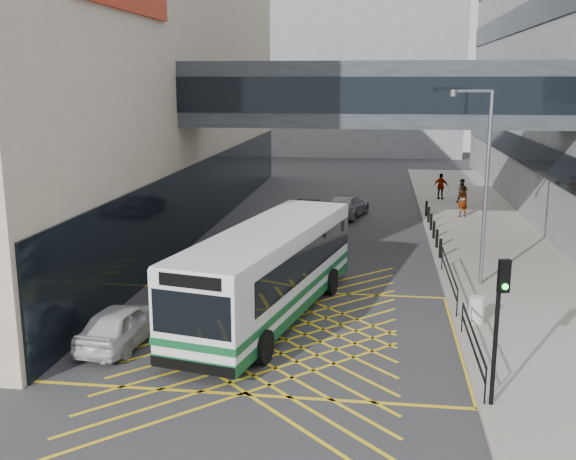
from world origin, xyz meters
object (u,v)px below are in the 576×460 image
at_px(car_silver, 346,205).
at_px(pedestrian_b, 462,191).
at_px(bus, 270,270).
at_px(pedestrian_c, 441,186).
at_px(car_dark, 309,209).
at_px(car_white, 122,324).
at_px(litter_bin, 476,310).
at_px(street_lamp, 483,176).
at_px(traffic_light, 499,312).
at_px(pedestrian_a, 463,201).

xyz_separation_m(car_silver, pedestrian_b, (7.45, 5.04, 0.23)).
bearing_deg(bus, pedestrian_c, 84.41).
relative_size(pedestrian_b, pedestrian_c, 0.90).
distance_m(bus, car_dark, 17.24).
height_order(car_white, pedestrian_b, pedestrian_b).
bearing_deg(litter_bin, pedestrian_b, 84.68).
relative_size(car_dark, street_lamp, 0.54).
xyz_separation_m(traffic_light, pedestrian_c, (1.26, 30.68, -1.60)).
relative_size(bus, litter_bin, 13.00).
bearing_deg(traffic_light, car_white, 148.25).
xyz_separation_m(litter_bin, pedestrian_a, (1.63, 18.55, 0.47)).
height_order(bus, pedestrian_a, bus).
height_order(car_white, car_dark, car_white).
bearing_deg(traffic_light, pedestrian_c, 71.42).
bearing_deg(car_white, car_silver, -98.99).
height_order(car_white, pedestrian_a, pedestrian_a).
relative_size(bus, pedestrian_c, 6.60).
relative_size(car_dark, pedestrian_b, 2.58).
distance_m(car_white, car_silver, 22.18).
relative_size(car_dark, car_silver, 0.88).
height_order(car_silver, pedestrian_a, pedestrian_a).
distance_m(car_white, street_lamp, 14.57).
bearing_deg(pedestrian_c, pedestrian_b, 157.44).
bearing_deg(traffic_light, bus, 120.94).
bearing_deg(litter_bin, bus, 179.11).
height_order(pedestrian_a, pedestrian_c, pedestrian_a).
bearing_deg(litter_bin, traffic_light, -93.62).
distance_m(car_dark, street_lamp, 15.60).
height_order(traffic_light, pedestrian_b, traffic_light).
distance_m(traffic_light, pedestrian_c, 30.75).
height_order(car_dark, street_lamp, street_lamp).
bearing_deg(pedestrian_b, street_lamp, -91.46).
xyz_separation_m(car_white, car_dark, (3.75, 20.34, -0.03)).
height_order(car_dark, traffic_light, traffic_light).
xyz_separation_m(bus, traffic_light, (6.64, -6.16, 0.93)).
bearing_deg(street_lamp, pedestrian_a, 72.04).
relative_size(traffic_light, pedestrian_a, 2.07).
xyz_separation_m(car_silver, traffic_light, (4.90, -24.38, 1.92)).
xyz_separation_m(car_dark, litter_bin, (7.48, -17.31, -0.03)).
relative_size(bus, street_lamp, 1.53).
height_order(car_dark, litter_bin, car_dark).
distance_m(car_dark, pedestrian_b, 11.40).
bearing_deg(car_dark, pedestrian_c, -144.86).
bearing_deg(pedestrian_a, car_silver, -25.01).
bearing_deg(litter_bin, pedestrian_a, 84.97).
xyz_separation_m(car_white, street_lamp, (11.84, 7.58, 3.83)).
bearing_deg(car_silver, street_lamp, 126.09).
height_order(bus, car_white, bus).
xyz_separation_m(street_lamp, pedestrian_b, (1.57, 18.81, -3.55)).
bearing_deg(pedestrian_b, litter_bin, -92.02).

